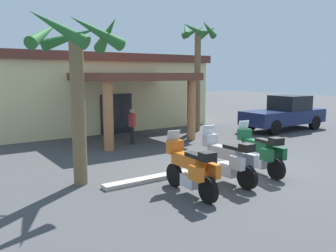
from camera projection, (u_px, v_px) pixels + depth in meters
The scene contains 10 objects.
ground_plane at pixel (238, 170), 11.67m from camera, with size 80.00×80.00×0.00m, color #424244.
motel_building at pixel (94, 91), 21.01m from camera, with size 12.97×10.42×4.26m.
motorcycle_orange at pixel (191, 169), 9.24m from camera, with size 0.72×2.21×1.61m.
motorcycle_silver at pixel (228, 159), 10.24m from camera, with size 0.71×2.21×1.61m.
motorcycle_green at pixel (260, 152), 11.20m from camera, with size 0.80×2.21×1.61m.
pedestrian at pixel (132, 124), 15.89m from camera, with size 0.32×0.50×1.62m.
pickup_truck_navy at pixel (285, 114), 19.86m from camera, with size 5.24×2.04×1.95m.
palm_tree_roadside at pixel (77, 62), 9.71m from camera, with size 2.58×2.73×4.90m.
palm_tree_near_portico at pixel (197, 53), 19.15m from camera, with size 1.95×2.00×6.03m.
curb_strip at pixel (196, 170), 11.51m from camera, with size 6.56×0.36×0.12m, color #ADA89E.
Camera 1 is at (-8.32, -8.01, 3.17)m, focal length 37.68 mm.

